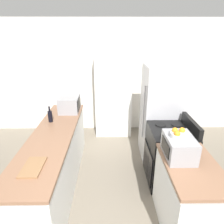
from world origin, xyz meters
name	(u,v)px	position (x,y,z in m)	size (l,w,h in m)	color
wall_back	(111,78)	(0.00, 3.45, 1.30)	(7.00, 0.06, 2.60)	silver
counter_left	(56,161)	(-0.88, 1.36, 0.44)	(0.60, 2.52, 0.92)	silver
counter_right	(187,198)	(0.88, 0.59, 0.44)	(0.60, 0.98, 0.92)	silver
pantry_cabinet	(113,94)	(0.05, 3.16, 0.98)	(0.82, 0.50, 1.97)	white
stove	(169,155)	(0.90, 1.46, 0.47)	(0.66, 0.72, 1.08)	black
refrigerator	(162,113)	(0.94, 2.22, 0.89)	(0.74, 0.70, 1.77)	#B7B7BC
microwave	(70,104)	(-0.78, 2.28, 1.06)	(0.36, 0.47, 0.28)	#939399
wine_bottle	(50,116)	(-1.01, 1.79, 1.02)	(0.07, 0.07, 0.27)	black
toaster_oven	(179,147)	(0.77, 0.77, 1.05)	(0.32, 0.45, 0.26)	#939399
fruit_bowl	(179,134)	(0.75, 0.78, 1.22)	(0.21, 0.21, 0.10)	silver
cutting_board	(33,167)	(-0.88, 0.58, 0.93)	(0.21, 0.36, 0.02)	#8E6642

